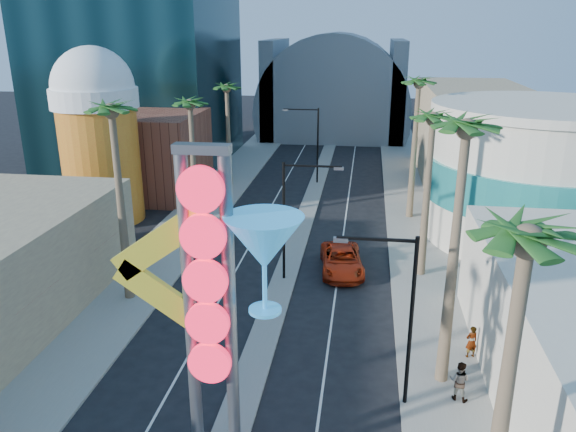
% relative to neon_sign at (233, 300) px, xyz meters
% --- Properties ---
extents(sidewalk_west, '(5.00, 100.00, 0.15)m').
position_rel_neon_sign_xyz_m(sidewalk_west, '(-10.32, 32.04, -7.23)').
color(sidewalk_west, gray).
rests_on(sidewalk_west, ground).
extents(sidewalk_east, '(5.00, 100.00, 0.15)m').
position_rel_neon_sign_xyz_m(sidewalk_east, '(8.68, 32.04, -7.23)').
color(sidewalk_east, gray).
rests_on(sidewalk_east, ground).
extents(median, '(1.60, 84.00, 0.15)m').
position_rel_neon_sign_xyz_m(median, '(-0.82, 35.04, -7.23)').
color(median, gray).
rests_on(median, ground).
extents(brick_filler_west, '(10.00, 10.00, 8.00)m').
position_rel_neon_sign_xyz_m(brick_filler_west, '(-16.82, 35.04, -3.31)').
color(brick_filler_west, brown).
rests_on(brick_filler_west, ground).
extents(filler_east, '(10.00, 20.00, 10.00)m').
position_rel_neon_sign_xyz_m(filler_east, '(15.18, 45.04, -2.31)').
color(filler_east, '#977D61').
rests_on(filler_east, ground).
extents(beer_mug, '(7.00, 7.00, 14.50)m').
position_rel_neon_sign_xyz_m(beer_mug, '(-17.82, 27.04, 0.54)').
color(beer_mug, '#D1511B').
rests_on(beer_mug, ground).
extents(turquoise_building, '(16.60, 16.60, 10.60)m').
position_rel_neon_sign_xyz_m(turquoise_building, '(17.18, 27.04, -2.06)').
color(turquoise_building, beige).
rests_on(turquoise_building, ground).
extents(canopy, '(22.00, 16.00, 22.00)m').
position_rel_neon_sign_xyz_m(canopy, '(-0.82, 69.04, -3.00)').
color(canopy, slate).
rests_on(canopy, ground).
extents(neon_sign, '(6.53, 2.60, 12.55)m').
position_rel_neon_sign_xyz_m(neon_sign, '(0.00, 0.00, 0.00)').
color(neon_sign, gray).
rests_on(neon_sign, ground).
extents(streetlight_0, '(3.79, 0.25, 8.00)m').
position_rel_neon_sign_xyz_m(streetlight_0, '(-0.27, 17.04, -2.43)').
color(streetlight_0, black).
rests_on(streetlight_0, ground).
extents(streetlight_1, '(3.79, 0.25, 8.00)m').
position_rel_neon_sign_xyz_m(streetlight_1, '(-1.36, 41.04, -2.43)').
color(streetlight_1, black).
rests_on(streetlight_1, ground).
extents(streetlight_2, '(3.45, 0.25, 8.00)m').
position_rel_neon_sign_xyz_m(streetlight_2, '(5.91, 5.04, -2.47)').
color(streetlight_2, black).
rests_on(streetlight_2, ground).
extents(palm_1, '(2.40, 2.40, 12.70)m').
position_rel_neon_sign_xyz_m(palm_1, '(-9.82, 13.04, 3.52)').
color(palm_1, brown).
rests_on(palm_1, ground).
extents(palm_2, '(2.40, 2.40, 11.20)m').
position_rel_neon_sign_xyz_m(palm_2, '(-9.82, 27.04, 2.17)').
color(palm_2, brown).
rests_on(palm_2, ground).
extents(palm_3, '(2.40, 2.40, 11.20)m').
position_rel_neon_sign_xyz_m(palm_3, '(-9.82, 39.04, 2.17)').
color(palm_3, brown).
rests_on(palm_3, ground).
extents(palm_4, '(2.40, 2.40, 12.20)m').
position_rel_neon_sign_xyz_m(palm_4, '(8.18, -2.96, 3.07)').
color(palm_4, brown).
rests_on(palm_4, ground).
extents(palm_5, '(2.40, 2.40, 13.20)m').
position_rel_neon_sign_xyz_m(palm_5, '(8.18, 7.04, 3.96)').
color(palm_5, brown).
rests_on(palm_5, ground).
extents(palm_6, '(2.40, 2.40, 11.70)m').
position_rel_neon_sign_xyz_m(palm_6, '(8.18, 19.04, 2.62)').
color(palm_6, brown).
rests_on(palm_6, ground).
extents(palm_7, '(2.40, 2.40, 12.70)m').
position_rel_neon_sign_xyz_m(palm_7, '(8.18, 31.04, 3.52)').
color(palm_7, brown).
rests_on(palm_7, ground).
extents(red_pickup, '(3.43, 6.20, 1.64)m').
position_rel_neon_sign_xyz_m(red_pickup, '(2.89, 18.92, -6.49)').
color(red_pickup, '#9B240B').
rests_on(red_pickup, ground).
extents(pedestrian_a, '(0.73, 0.61, 1.71)m').
position_rel_neon_sign_xyz_m(pedestrian_a, '(9.83, 9.14, -6.30)').
color(pedestrian_a, gray).
rests_on(pedestrian_a, sidewalk_east).
extents(pedestrian_b, '(1.10, 0.98, 1.87)m').
position_rel_neon_sign_xyz_m(pedestrian_b, '(8.73, 5.59, -6.22)').
color(pedestrian_b, gray).
rests_on(pedestrian_b, sidewalk_east).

